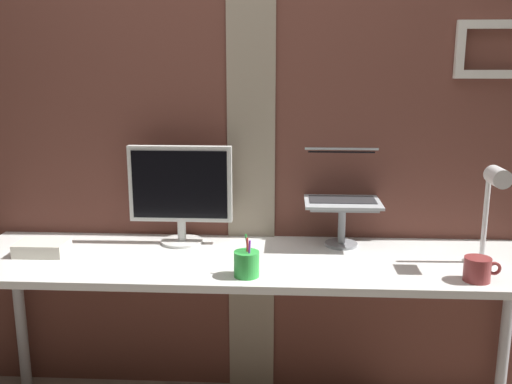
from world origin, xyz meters
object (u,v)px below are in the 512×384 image
Objects in this scene: laptop at (341,186)px; monitor at (180,189)px; desk_lamp at (492,205)px; coffee_mug at (478,269)px; pen_cup at (247,264)px.

monitor is at bearing -173.62° from laptop.
monitor is at bearing 169.28° from desk_lamp.
coffee_mug is (0.45, -0.46, -0.20)m from laptop.
pen_cup is at bearing -170.85° from desk_lamp.
pen_cup is at bearing 180.00° from coffee_mug.
monitor is 1.22m from coffee_mug.
desk_lamp reaches higher than pen_cup.
coffee_mug is (0.83, -0.00, -0.00)m from pen_cup.
pen_cup is at bearing -50.73° from monitor.
laptop reaches higher than pen_cup.
monitor is at bearing 161.66° from coffee_mug.
laptop is at bearing 134.82° from coffee_mug.
coffee_mug is at bearing -118.51° from desk_lamp.
desk_lamp is at bearing 61.49° from coffee_mug.
desk_lamp is 0.95m from pen_cup.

